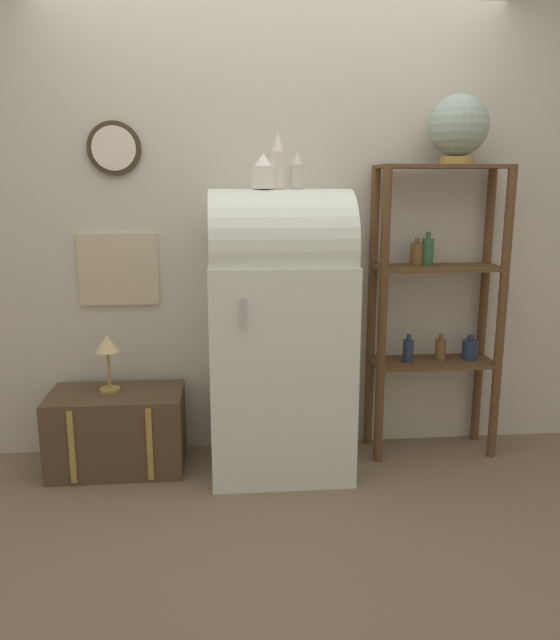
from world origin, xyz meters
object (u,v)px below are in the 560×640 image
at_px(vase_right, 297,171).
at_px(desk_lamp, 107,349).
at_px(globe, 458,127).
at_px(vase_center, 278,162).
at_px(refrigerator, 280,330).
at_px(vase_left, 263,172).
at_px(suitcase_trunk, 118,430).

relative_size(vase_right, desk_lamp, 0.59).
bearing_deg(vase_right, globe, 5.63).
xyz_separation_m(globe, vase_center, (-0.96, -0.09, -0.19)).
bearing_deg(globe, refrigerator, -174.13).
relative_size(refrigerator, vase_center, 5.40).
xyz_separation_m(refrigerator, vase_center, (-0.01, 0.01, 0.86)).
height_order(refrigerator, globe, globe).
distance_m(refrigerator, vase_center, 0.86).
bearing_deg(vase_left, vase_center, 13.25).
bearing_deg(suitcase_trunk, vase_left, -4.95).
height_order(vase_center, vase_right, vase_center).
distance_m(globe, desk_lamp, 2.20).
distance_m(suitcase_trunk, vase_center, 1.68).
relative_size(suitcase_trunk, globe, 2.00).
bearing_deg(globe, vase_right, -174.37).
height_order(refrigerator, desk_lamp, refrigerator).
height_order(vase_left, desk_lamp, vase_left).
distance_m(refrigerator, suitcase_trunk, 1.05).
distance_m(refrigerator, vase_right, 0.82).
height_order(vase_right, desk_lamp, vase_right).
distance_m(globe, vase_right, 0.90).
bearing_deg(suitcase_trunk, desk_lamp, 136.74).
xyz_separation_m(refrigerator, suitcase_trunk, (-0.89, 0.06, -0.56)).
height_order(suitcase_trunk, globe, globe).
xyz_separation_m(suitcase_trunk, desk_lamp, (-0.03, 0.03, 0.45)).
height_order(refrigerator, vase_center, vase_center).
relative_size(refrigerator, globe, 4.23).
bearing_deg(vase_center, suitcase_trunk, 176.60).
bearing_deg(desk_lamp, suitcase_trunk, -43.26).
relative_size(globe, vase_center, 1.28).
bearing_deg(vase_left, refrigerator, 6.74).
distance_m(suitcase_trunk, vase_left, 1.60).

